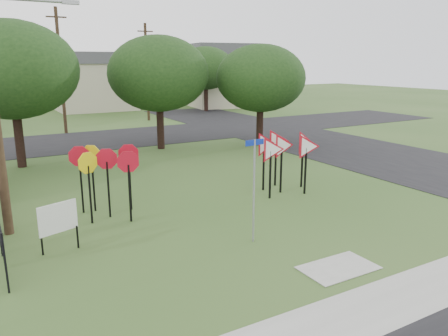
# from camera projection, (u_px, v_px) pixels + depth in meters

# --- Properties ---
(ground) EXTENTS (140.00, 140.00, 0.00)m
(ground) POSITION_uv_depth(u_px,v_px,m) (283.00, 237.00, 13.46)
(ground) COLOR #2C4B1C
(sidewalk) EXTENTS (30.00, 1.60, 0.02)m
(sidewalk) POSITION_uv_depth(u_px,v_px,m) (395.00, 299.00, 9.91)
(sidewalk) COLOR gray
(sidewalk) RESTS_ON ground
(planting_strip) EXTENTS (30.00, 0.80, 0.02)m
(planting_strip) POSITION_uv_depth(u_px,v_px,m) (444.00, 327.00, 8.90)
(planting_strip) COLOR #2C4B1C
(planting_strip) RESTS_ON ground
(street_right) EXTENTS (8.00, 50.00, 0.02)m
(street_right) POSITION_uv_depth(u_px,v_px,m) (338.00, 146.00, 27.67)
(street_right) COLOR black
(street_right) RESTS_ON ground
(street_far) EXTENTS (60.00, 8.00, 0.02)m
(street_far) POSITION_uv_depth(u_px,v_px,m) (107.00, 139.00, 30.31)
(street_far) COLOR black
(street_far) RESTS_ON ground
(curb_pad) EXTENTS (2.00, 1.20, 0.02)m
(curb_pad) POSITION_uv_depth(u_px,v_px,m) (338.00, 268.00, 11.43)
(curb_pad) COLOR gray
(curb_pad) RESTS_ON ground
(street_name_sign) EXTENTS (0.64, 0.06, 3.11)m
(street_name_sign) POSITION_uv_depth(u_px,v_px,m) (254.00, 185.00, 12.72)
(street_name_sign) COLOR #9A9CA2
(street_name_sign) RESTS_ON ground
(stop_sign_cluster) EXTENTS (2.33, 2.06, 2.45)m
(stop_sign_cluster) POSITION_uv_depth(u_px,v_px,m) (104.00, 165.00, 14.90)
(stop_sign_cluster) COLOR black
(stop_sign_cluster) RESTS_ON ground
(yield_sign_cluster) EXTENTS (3.18, 2.08, 2.51)m
(yield_sign_cluster) POSITION_uv_depth(u_px,v_px,m) (284.00, 148.00, 17.78)
(yield_sign_cluster) COLOR black
(yield_sign_cluster) RESTS_ON ground
(info_board) EXTENTS (1.11, 0.42, 1.45)m
(info_board) POSITION_uv_depth(u_px,v_px,m) (58.00, 219.00, 12.22)
(info_board) COLOR black
(info_board) RESTS_ON ground
(far_pole_a) EXTENTS (1.40, 0.24, 9.00)m
(far_pole_a) POSITION_uv_depth(u_px,v_px,m) (61.00, 71.00, 31.62)
(far_pole_a) COLOR #3B2B1B
(far_pole_a) RESTS_ON ground
(far_pole_b) EXTENTS (1.40, 0.24, 8.50)m
(far_pole_b) POSITION_uv_depth(u_px,v_px,m) (147.00, 72.00, 38.91)
(far_pole_b) COLOR #3B2B1B
(far_pole_b) RESTS_ON ground
(house_mid) EXTENTS (8.40, 8.40, 6.20)m
(house_mid) POSITION_uv_depth(u_px,v_px,m) (93.00, 81.00, 48.35)
(house_mid) COLOR #BFB999
(house_mid) RESTS_ON ground
(house_right) EXTENTS (8.30, 8.30, 7.20)m
(house_right) POSITION_uv_depth(u_px,v_px,m) (220.00, 75.00, 51.61)
(house_right) COLOR #BFB999
(house_right) RESTS_ON ground
(tree_near_left) EXTENTS (6.40, 6.40, 7.27)m
(tree_near_left) POSITION_uv_depth(u_px,v_px,m) (11.00, 70.00, 21.20)
(tree_near_left) COLOR black
(tree_near_left) RESTS_ON ground
(tree_near_mid) EXTENTS (6.00, 6.00, 6.80)m
(tree_near_mid) POSITION_uv_depth(u_px,v_px,m) (159.00, 74.00, 25.98)
(tree_near_mid) COLOR black
(tree_near_mid) RESTS_ON ground
(tree_near_right) EXTENTS (5.60, 5.60, 6.33)m
(tree_near_right) POSITION_uv_depth(u_px,v_px,m) (261.00, 78.00, 27.26)
(tree_near_right) COLOR black
(tree_near_right) RESTS_ON ground
(tree_far_right) EXTENTS (6.00, 6.00, 6.80)m
(tree_far_right) POSITION_uv_depth(u_px,v_px,m) (206.00, 68.00, 46.10)
(tree_far_right) COLOR black
(tree_far_right) RESTS_ON ground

